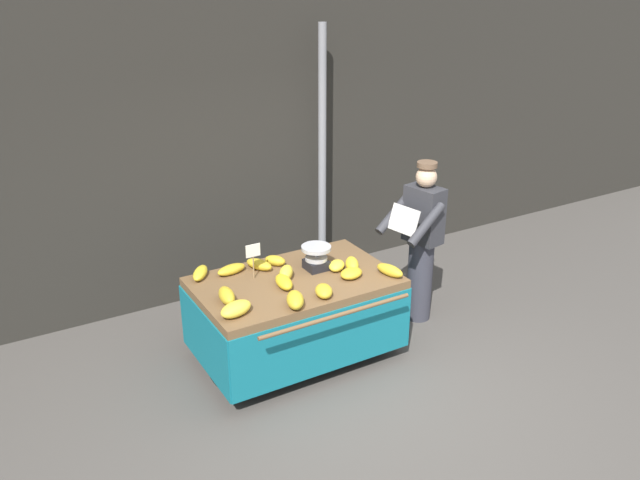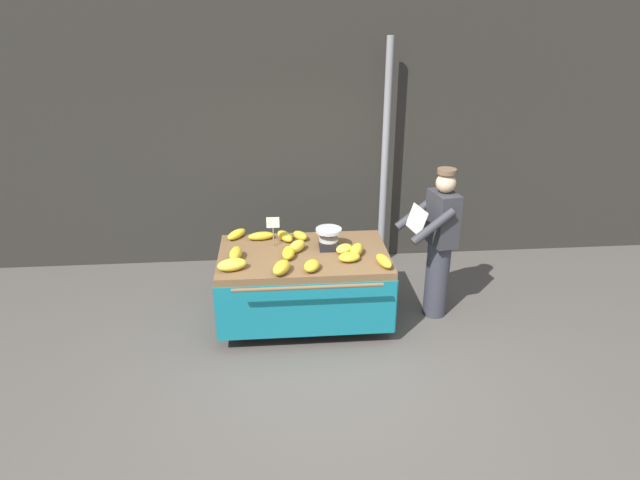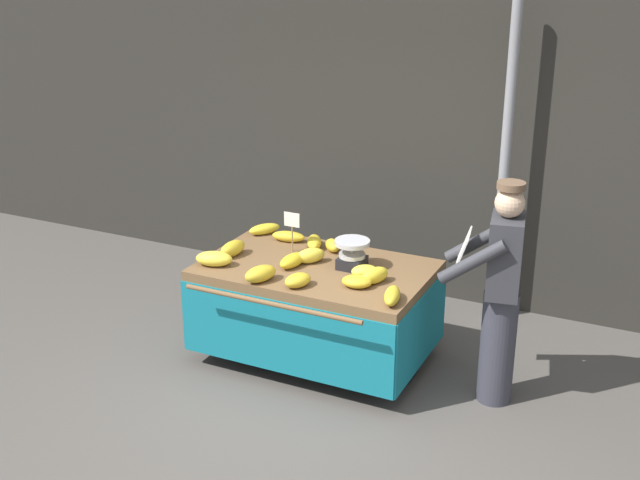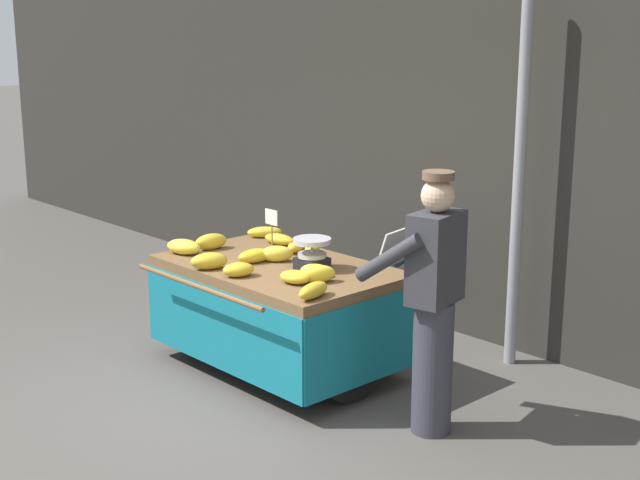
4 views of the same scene
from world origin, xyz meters
The scene contains 21 objects.
ground_plane centered at (0.00, 0.00, 0.00)m, with size 60.00×60.00×0.00m, color #514C47.
back_wall centered at (0.00, 2.78, 2.02)m, with size 16.00×0.24×4.03m, color #2D2B26.
street_pole centered at (0.86, 2.40, 1.47)m, with size 0.09×0.09×2.93m, color gray.
banana_cart centered at (-0.26, 1.00, 0.62)m, with size 1.83×1.33×0.83m.
weighing_scale centered at (0.02, 1.08, 0.95)m, with size 0.28×0.28×0.24m.
price_sign centered at (-0.57, 1.20, 1.08)m, with size 0.14×0.01×0.34m.
banana_bunch_0 centered at (-0.28, 1.36, 0.88)m, with size 0.11×0.21×0.10m, color gold.
banana_bunch_1 centered at (-0.97, 0.90, 0.90)m, with size 0.12×0.27×0.13m, color gold.
banana_bunch_2 centered at (-0.32, 1.04, 0.89)m, with size 0.12×0.24×0.12m, color yellow.
banana_bunch_3 centered at (-0.99, 1.47, 0.88)m, with size 0.11×0.29×0.09m, color yellow.
banana_bunch_4 centered at (0.54, 0.62, 0.88)m, with size 0.11×0.29×0.10m, color gold.
banana_bunch_5 centered at (-0.99, 0.65, 0.89)m, with size 0.17×0.30×0.12m, color yellow.
banana_bunch_6 centered at (0.30, 0.89, 0.89)m, with size 0.12×0.25×0.12m, color yellow.
banana_bunch_7 centered at (-0.42, 0.90, 0.88)m, with size 0.13×0.28×0.10m, color gold.
banana_bunch_8 centered at (-0.71, 1.39, 0.88)m, with size 0.12×0.29×0.09m, color gold.
banana_bunch_9 centered at (0.17, 0.97, 0.88)m, with size 0.14×0.21×0.09m, color yellow.
banana_bunch_10 centered at (-0.20, 0.58, 0.88)m, with size 0.15×0.23×0.10m, color gold.
banana_bunch_11 centered at (-0.45, 1.35, 0.88)m, with size 0.12×0.29×0.10m, color gold.
banana_bunch_12 centered at (-0.50, 0.54, 0.90)m, with size 0.14×0.27×0.12m, color gold.
banana_bunch_13 centered at (0.20, 0.76, 0.88)m, with size 0.17×0.23×0.09m, color gold.
vendor_person centered at (1.22, 1.02, 0.87)m, with size 0.64×0.59×1.71m.
Camera 3 is at (2.41, -4.43, 3.33)m, focal length 46.15 mm.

